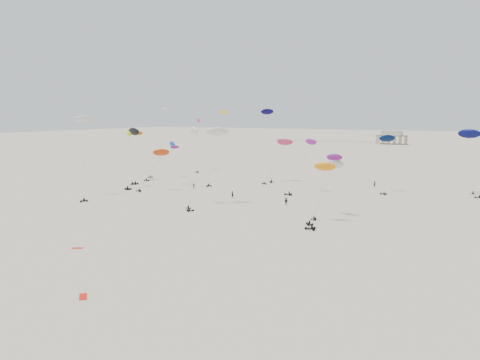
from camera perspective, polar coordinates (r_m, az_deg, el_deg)
The scene contains 29 objects.
ground_plane at distance 213.91m, azimuth 13.94°, elevation 1.89°, with size 900.00×900.00×0.00m, color beige.
pavilion_main at distance 362.31m, azimuth 18.01°, elevation 4.85°, with size 21.00×13.00×9.80m.
pier_fence at distance 374.52m, azimuth 10.10°, elevation 4.68°, with size 80.20×0.20×1.50m.
rig_0 at distance 152.29m, azimuth 3.46°, elevation 6.17°, with size 5.53×5.19×23.94m.
rig_1 at distance 101.66m, azimuth 10.72°, elevation 0.56°, with size 4.78×7.41×13.88m.
rig_2 at distance 152.03m, azimuth -10.79°, elevation 4.35°, with size 8.64×11.41×24.73m.
rig_3 at distance 147.65m, azimuth -2.87°, elevation 4.17°, with size 3.11×13.11×24.31m.
rig_4 at distance 183.31m, azimuth -5.13°, elevation 6.25°, with size 7.32×11.15×21.11m.
rig_5 at distance 113.68m, azimuth -5.67°, elevation 4.62°, with size 7.36×11.60×19.82m.
rig_6 at distance 137.43m, azimuth -10.06°, elevation 2.53°, with size 7.33×9.05×12.68m.
rig_7 at distance 160.96m, azimuth -11.94°, elevation 3.64°, with size 8.03×4.53×16.51m.
rig_8 at distance 114.93m, azimuth -3.08°, elevation 5.24°, with size 6.62×13.16×20.05m.
rig_9 at distance 95.83m, azimuth 9.87°, elevation -0.25°, with size 4.68×10.74×13.41m.
rig_10 at distance 132.71m, azimuth 7.90°, elevation 2.94°, with size 6.67×11.69×16.20m.
rig_11 at distance 143.97m, azimuth -11.16°, elevation 1.15°, with size 9.11×16.95×19.27m.
rig_12 at distance 145.35m, azimuth -13.46°, elevation 4.43°, with size 6.77×8.79×17.45m.
rig_14 at distance 153.87m, azimuth 5.28°, elevation 4.24°, with size 6.78×11.37×15.62m.
rig_15 at distance 144.83m, azimuth 26.19°, elevation 4.54°, with size 6.24×3.74×18.18m.
rig_16 at distance 166.00m, azimuth -8.62°, elevation 3.84°, with size 8.90×8.08×13.51m.
rig_17 at distance 138.70m, azimuth 17.44°, elevation 3.89°, with size 4.89×8.81×16.45m.
rig_18 at distance 131.65m, azimuth -18.61°, elevation 5.10°, with size 9.87×11.29×22.53m.
rig_19 at distance 102.50m, azimuth 10.96°, elevation 0.85°, with size 5.13×14.38×15.49m.
rig_20 at distance 159.20m, azimuth -12.84°, elevation 5.07°, with size 10.64×11.90×18.82m.
spectator_0 at distance 124.57m, azimuth -0.92°, elevation -2.18°, with size 0.79×0.54×2.18m, color black.
spectator_1 at distance 114.88m, azimuth 5.65°, elevation -3.10°, with size 1.11×0.64×2.27m, color black.
spectator_2 at distance 140.71m, azimuth -5.65°, elevation -1.03°, with size 1.13×0.61×1.90m, color black.
spectator_3 at distance 148.10m, azimuth 16.07°, elevation -0.85°, with size 0.82×0.56×2.25m, color black.
grounded_kite_a at distance 61.92m, azimuth -18.58°, elevation -13.36°, with size 2.20×0.90×0.08m, color red.
grounded_kite_b at distance 83.11m, azimuth -19.20°, elevation -7.87°, with size 1.80×0.70×0.07m, color red.
Camera 1 is at (49.19, -6.99, 22.20)m, focal length 35.00 mm.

